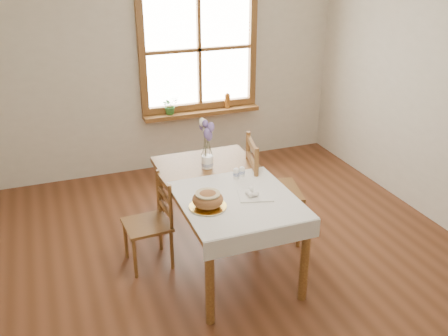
# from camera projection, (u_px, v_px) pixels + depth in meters

# --- Properties ---
(ground) EXTENTS (5.00, 5.00, 0.00)m
(ground) POSITION_uv_depth(u_px,v_px,m) (236.00, 277.00, 4.26)
(ground) COLOR brown
(ground) RESTS_ON ground
(room_walls) EXTENTS (4.60, 5.10, 2.65)m
(room_walls) POSITION_uv_depth(u_px,v_px,m) (239.00, 81.00, 3.56)
(room_walls) COLOR beige
(room_walls) RESTS_ON ground
(window) EXTENTS (1.46, 0.08, 1.46)m
(window) POSITION_uv_depth(u_px,v_px,m) (199.00, 50.00, 5.93)
(window) COLOR olive
(window) RESTS_ON ground
(window_sill) EXTENTS (1.46, 0.20, 0.05)m
(window_sill) POSITION_uv_depth(u_px,v_px,m) (202.00, 112.00, 6.19)
(window_sill) COLOR olive
(window_sill) RESTS_ON ground
(dining_table) EXTENTS (0.90, 1.60, 0.75)m
(dining_table) POSITION_uv_depth(u_px,v_px,m) (224.00, 193.00, 4.25)
(dining_table) COLOR olive
(dining_table) RESTS_ON ground
(table_linen) EXTENTS (0.91, 0.99, 0.01)m
(table_linen) POSITION_uv_depth(u_px,v_px,m) (238.00, 199.00, 3.95)
(table_linen) COLOR silver
(table_linen) RESTS_ON dining_table
(chair_left) EXTENTS (0.42, 0.40, 0.81)m
(chair_left) POSITION_uv_depth(u_px,v_px,m) (147.00, 223.00, 4.29)
(chair_left) COLOR olive
(chair_left) RESTS_ON ground
(chair_right) EXTENTS (0.59, 0.58, 1.02)m
(chair_right) POSITION_uv_depth(u_px,v_px,m) (274.00, 189.00, 4.65)
(chair_right) COLOR olive
(chair_right) RESTS_ON ground
(bread_plate) EXTENTS (0.34, 0.34, 0.02)m
(bread_plate) POSITION_uv_depth(u_px,v_px,m) (208.00, 207.00, 3.81)
(bread_plate) COLOR white
(bread_plate) RESTS_ON table_linen
(bread_loaf) EXTENTS (0.24, 0.24, 0.13)m
(bread_loaf) POSITION_uv_depth(u_px,v_px,m) (208.00, 198.00, 3.78)
(bread_loaf) COLOR #A26B39
(bread_loaf) RESTS_ON bread_plate
(egg_napkin) EXTENTS (0.32, 0.29, 0.01)m
(egg_napkin) POSITION_uv_depth(u_px,v_px,m) (255.00, 195.00, 3.99)
(egg_napkin) COLOR silver
(egg_napkin) RESTS_ON table_linen
(eggs) EXTENTS (0.25, 0.23, 0.05)m
(eggs) POSITION_uv_depth(u_px,v_px,m) (255.00, 192.00, 3.98)
(eggs) COLOR white
(eggs) RESTS_ON egg_napkin
(salt_shaker) EXTENTS (0.06, 0.06, 0.10)m
(salt_shaker) POSITION_uv_depth(u_px,v_px,m) (236.00, 173.00, 4.27)
(salt_shaker) COLOR white
(salt_shaker) RESTS_ON table_linen
(pepper_shaker) EXTENTS (0.06, 0.06, 0.09)m
(pepper_shaker) POSITION_uv_depth(u_px,v_px,m) (242.00, 171.00, 4.31)
(pepper_shaker) COLOR white
(pepper_shaker) RESTS_ON table_linen
(flower_vase) EXTENTS (0.11, 0.11, 0.11)m
(flower_vase) POSITION_uv_depth(u_px,v_px,m) (207.00, 163.00, 4.48)
(flower_vase) COLOR white
(flower_vase) RESTS_ON dining_table
(lavender_bouquet) EXTENTS (0.18, 0.18, 0.34)m
(lavender_bouquet) POSITION_uv_depth(u_px,v_px,m) (207.00, 139.00, 4.39)
(lavender_bouquet) COLOR #65518F
(lavender_bouquet) RESTS_ON flower_vase
(potted_plant) EXTENTS (0.25, 0.26, 0.17)m
(potted_plant) POSITION_uv_depth(u_px,v_px,m) (170.00, 107.00, 6.01)
(potted_plant) COLOR #2D692A
(potted_plant) RESTS_ON window_sill
(amber_bottle) EXTENTS (0.08, 0.08, 0.19)m
(amber_bottle) POSITION_uv_depth(u_px,v_px,m) (227.00, 100.00, 6.24)
(amber_bottle) COLOR #AA611F
(amber_bottle) RESTS_ON window_sill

